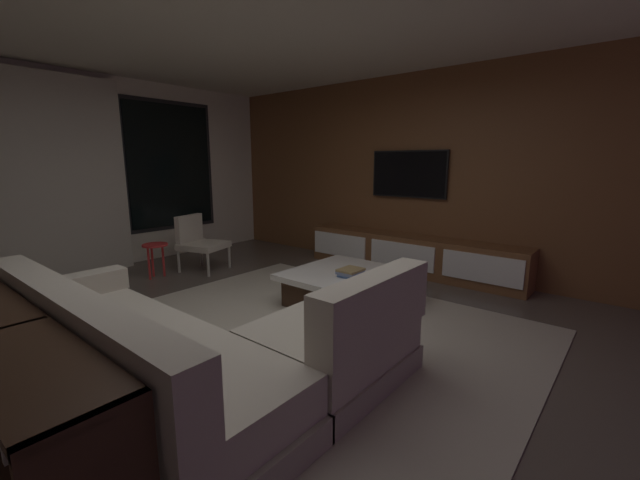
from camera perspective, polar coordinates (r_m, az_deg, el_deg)
floor at (r=3.49m, az=-7.71°, el=-14.60°), size 9.20×9.20×0.00m
back_wall_with_window at (r=6.29m, az=-31.75°, el=8.01°), size 6.60×0.30×2.70m
media_wall at (r=5.68m, az=15.47°, el=9.16°), size 0.12×7.80×2.70m
area_rug at (r=3.65m, az=-2.47°, el=-13.21°), size 3.20×3.80×0.01m
sectional_couch at (r=2.80m, az=-18.09°, el=-15.34°), size 1.98×2.50×0.82m
coffee_table at (r=4.27m, az=3.99°, el=-6.91°), size 1.16×1.16×0.36m
book_stack_on_coffee_table at (r=4.06m, az=4.46°, el=-4.71°), size 0.26×0.22×0.08m
accent_chair_near_window at (r=5.82m, az=-17.16°, el=0.03°), size 0.68×0.69×0.78m
side_stool at (r=5.62m, az=-22.77°, el=-1.38°), size 0.32×0.32×0.46m
media_console at (r=5.58m, az=13.18°, el=-2.16°), size 0.46×3.10×0.52m
mounted_tv at (r=5.69m, az=12.70°, el=9.29°), size 0.05×1.12×0.65m
console_table_behind_couch at (r=2.57m, az=-38.19°, el=-16.73°), size 0.40×2.10×0.74m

